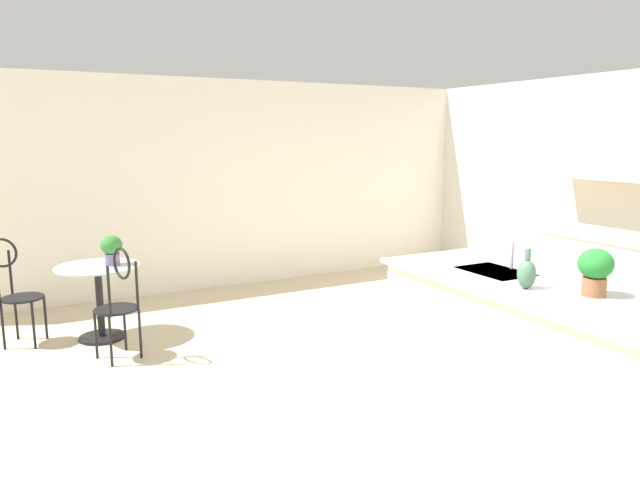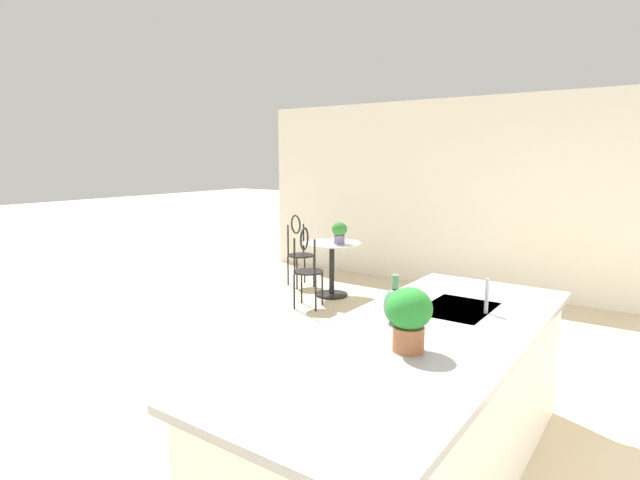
# 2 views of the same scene
# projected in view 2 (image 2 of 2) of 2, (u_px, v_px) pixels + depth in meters

# --- Properties ---
(ground_plane) EXTENTS (40.00, 40.00, 0.00)m
(ground_plane) POSITION_uv_depth(u_px,v_px,m) (326.00, 419.00, 3.68)
(ground_plane) COLOR beige
(wall_left_window) EXTENTS (0.12, 7.80, 2.70)m
(wall_left_window) POSITION_uv_depth(u_px,v_px,m) (503.00, 197.00, 6.90)
(wall_left_window) COLOR silver
(wall_left_window) RESTS_ON ground
(kitchen_island) EXTENTS (2.80, 1.06, 0.92)m
(kitchen_island) POSITION_uv_depth(u_px,v_px,m) (420.00, 409.00, 2.88)
(kitchen_island) COLOR white
(kitchen_island) RESTS_ON ground
(bistro_table) EXTENTS (0.80, 0.80, 0.74)m
(bistro_table) POSITION_uv_depth(u_px,v_px,m) (332.00, 264.00, 6.91)
(bistro_table) COLOR black
(bistro_table) RESTS_ON ground
(chair_near_window) EXTENTS (0.50, 0.52, 1.04)m
(chair_near_window) POSITION_uv_depth(u_px,v_px,m) (299.00, 247.00, 7.46)
(chair_near_window) COLOR black
(chair_near_window) RESTS_ON ground
(chair_by_island) EXTENTS (0.52, 0.48, 1.04)m
(chair_by_island) POSITION_uv_depth(u_px,v_px,m) (307.00, 264.00, 6.29)
(chair_by_island) COLOR black
(chair_by_island) RESTS_ON ground
(sink_faucet) EXTENTS (0.02, 0.02, 0.22)m
(sink_faucet) POSITION_uv_depth(u_px,v_px,m) (487.00, 296.00, 3.13)
(sink_faucet) COLOR #B2B5BA
(sink_faucet) RESTS_ON kitchen_island
(potted_plant_on_table) EXTENTS (0.21, 0.21, 0.29)m
(potted_plant_on_table) POSITION_uv_depth(u_px,v_px,m) (339.00, 231.00, 6.73)
(potted_plant_on_table) COLOR #7A669E
(potted_plant_on_table) RESTS_ON bistro_table
(potted_plant_counter_near) EXTENTS (0.23, 0.23, 0.32)m
(potted_plant_counter_near) POSITION_uv_depth(u_px,v_px,m) (409.00, 315.00, 2.50)
(potted_plant_counter_near) COLOR #9E603D
(potted_plant_counter_near) RESTS_ON kitchen_island
(vase_on_counter) EXTENTS (0.13, 0.13, 0.29)m
(vase_on_counter) POSITION_uv_depth(u_px,v_px,m) (394.00, 305.00, 2.94)
(vase_on_counter) COLOR #4C7A5B
(vase_on_counter) RESTS_ON kitchen_island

